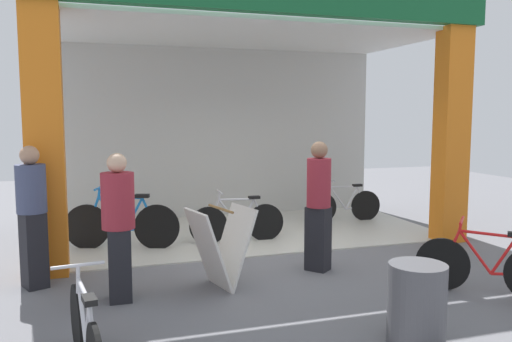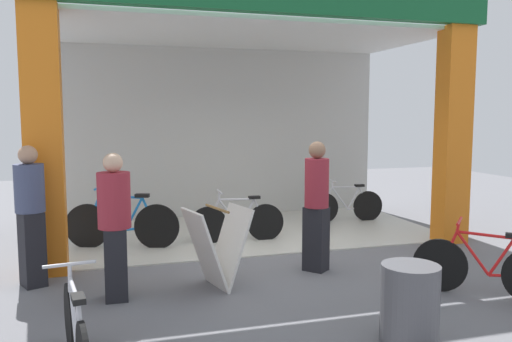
{
  "view_description": "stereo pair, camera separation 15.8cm",
  "coord_description": "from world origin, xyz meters",
  "px_view_note": "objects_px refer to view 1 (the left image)",
  "views": [
    {
      "loc": [
        -2.44,
        -6.88,
        2.02
      ],
      "look_at": [
        0.0,
        0.8,
        1.15
      ],
      "focal_mm": 36.32,
      "sensor_mm": 36.0,
      "label": 1
    },
    {
      "loc": [
        -2.29,
        -6.93,
        2.02
      ],
      "look_at": [
        0.0,
        0.8,
        1.15
      ],
      "focal_mm": 36.32,
      "sensor_mm": 36.0,
      "label": 2
    }
  ],
  "objects_px": {
    "bicycle_inside_2": "(344,205)",
    "bicycle_parked_1": "(85,336)",
    "sandwich_board_sign": "(221,248)",
    "pedestrian_0": "(32,215)",
    "bicycle_parked_0": "(487,266)",
    "bicycle_inside_0": "(238,222)",
    "pedestrian_3": "(319,205)",
    "trash_bin": "(417,304)",
    "pedestrian_1": "(118,225)",
    "bicycle_inside_1": "(122,224)"
  },
  "relations": [
    {
      "from": "sandwich_board_sign",
      "to": "bicycle_parked_1",
      "type": "bearing_deg",
      "value": -130.63
    },
    {
      "from": "bicycle_inside_1",
      "to": "bicycle_inside_2",
      "type": "height_order",
      "value": "bicycle_inside_1"
    },
    {
      "from": "bicycle_inside_0",
      "to": "pedestrian_3",
      "type": "xyz_separation_m",
      "value": [
        0.61,
        -1.72,
        0.53
      ]
    },
    {
      "from": "pedestrian_3",
      "to": "bicycle_parked_1",
      "type": "bearing_deg",
      "value": -144.74
    },
    {
      "from": "bicycle_parked_1",
      "to": "pedestrian_3",
      "type": "bearing_deg",
      "value": 35.26
    },
    {
      "from": "bicycle_parked_1",
      "to": "pedestrian_3",
      "type": "height_order",
      "value": "pedestrian_3"
    },
    {
      "from": "bicycle_inside_2",
      "to": "sandwich_board_sign",
      "type": "height_order",
      "value": "sandwich_board_sign"
    },
    {
      "from": "sandwich_board_sign",
      "to": "pedestrian_0",
      "type": "xyz_separation_m",
      "value": [
        -2.09,
        0.67,
        0.39
      ]
    },
    {
      "from": "sandwich_board_sign",
      "to": "bicycle_parked_0",
      "type": "bearing_deg",
      "value": -23.19
    },
    {
      "from": "bicycle_inside_2",
      "to": "pedestrian_3",
      "type": "height_order",
      "value": "pedestrian_3"
    },
    {
      "from": "bicycle_inside_1",
      "to": "trash_bin",
      "type": "distance_m",
      "value": 4.73
    },
    {
      "from": "bicycle_inside_2",
      "to": "trash_bin",
      "type": "xyz_separation_m",
      "value": [
        -1.82,
        -4.93,
        0.04
      ]
    },
    {
      "from": "bicycle_inside_0",
      "to": "pedestrian_1",
      "type": "xyz_separation_m",
      "value": [
        -1.92,
        -2.07,
        0.5
      ]
    },
    {
      "from": "pedestrian_0",
      "to": "pedestrian_1",
      "type": "bearing_deg",
      "value": -38.03
    },
    {
      "from": "bicycle_inside_0",
      "to": "bicycle_inside_2",
      "type": "distance_m",
      "value": 2.53
    },
    {
      "from": "bicycle_parked_1",
      "to": "trash_bin",
      "type": "distance_m",
      "value": 2.8
    },
    {
      "from": "pedestrian_3",
      "to": "trash_bin",
      "type": "distance_m",
      "value": 2.33
    },
    {
      "from": "pedestrian_1",
      "to": "bicycle_inside_2",
      "type": "bearing_deg",
      "value": 35.08
    },
    {
      "from": "bicycle_inside_0",
      "to": "pedestrian_0",
      "type": "relative_size",
      "value": 0.91
    },
    {
      "from": "trash_bin",
      "to": "sandwich_board_sign",
      "type": "bearing_deg",
      "value": 123.03
    },
    {
      "from": "bicycle_parked_0",
      "to": "trash_bin",
      "type": "relative_size",
      "value": 1.6
    },
    {
      "from": "bicycle_parked_0",
      "to": "pedestrian_1",
      "type": "xyz_separation_m",
      "value": [
        -3.93,
        1.12,
        0.5
      ]
    },
    {
      "from": "bicycle_parked_1",
      "to": "bicycle_inside_0",
      "type": "bearing_deg",
      "value": 58.95
    },
    {
      "from": "pedestrian_0",
      "to": "trash_bin",
      "type": "relative_size",
      "value": 2.32
    },
    {
      "from": "bicycle_inside_2",
      "to": "trash_bin",
      "type": "height_order",
      "value": "bicycle_inside_2"
    },
    {
      "from": "bicycle_inside_2",
      "to": "pedestrian_0",
      "type": "bearing_deg",
      "value": -156.48
    },
    {
      "from": "bicycle_inside_0",
      "to": "sandwich_board_sign",
      "type": "relative_size",
      "value": 1.59
    },
    {
      "from": "pedestrian_0",
      "to": "pedestrian_1",
      "type": "height_order",
      "value": "pedestrian_0"
    },
    {
      "from": "bicycle_inside_2",
      "to": "trash_bin",
      "type": "distance_m",
      "value": 5.26
    },
    {
      "from": "bicycle_parked_1",
      "to": "pedestrian_0",
      "type": "distance_m",
      "value": 2.54
    },
    {
      "from": "pedestrian_1",
      "to": "bicycle_inside_0",
      "type": "bearing_deg",
      "value": 47.2
    },
    {
      "from": "pedestrian_1",
      "to": "trash_bin",
      "type": "xyz_separation_m",
      "value": [
        2.45,
        -1.93,
        -0.48
      ]
    },
    {
      "from": "pedestrian_1",
      "to": "bicycle_parked_0",
      "type": "bearing_deg",
      "value": -15.96
    },
    {
      "from": "sandwich_board_sign",
      "to": "pedestrian_0",
      "type": "bearing_deg",
      "value": 162.28
    },
    {
      "from": "bicycle_parked_0",
      "to": "trash_bin",
      "type": "distance_m",
      "value": 1.68
    },
    {
      "from": "sandwich_board_sign",
      "to": "trash_bin",
      "type": "bearing_deg",
      "value": -56.97
    },
    {
      "from": "pedestrian_3",
      "to": "bicycle_inside_0",
      "type": "bearing_deg",
      "value": 109.56
    },
    {
      "from": "bicycle_parked_0",
      "to": "bicycle_inside_2",
      "type": "bearing_deg",
      "value": 85.24
    },
    {
      "from": "bicycle_inside_2",
      "to": "trash_bin",
      "type": "bearing_deg",
      "value": -110.29
    },
    {
      "from": "bicycle_parked_0",
      "to": "bicycle_inside_0",
      "type": "bearing_deg",
      "value": 122.21
    },
    {
      "from": "bicycle_parked_1",
      "to": "sandwich_board_sign",
      "type": "bearing_deg",
      "value": 49.37
    },
    {
      "from": "bicycle_inside_2",
      "to": "bicycle_parked_1",
      "type": "height_order",
      "value": "bicycle_parked_1"
    },
    {
      "from": "bicycle_inside_0",
      "to": "pedestrian_1",
      "type": "bearing_deg",
      "value": -132.8
    },
    {
      "from": "bicycle_inside_0",
      "to": "trash_bin",
      "type": "distance_m",
      "value": 4.03
    },
    {
      "from": "bicycle_inside_1",
      "to": "pedestrian_0",
      "type": "bearing_deg",
      "value": -126.54
    },
    {
      "from": "sandwich_board_sign",
      "to": "pedestrian_0",
      "type": "height_order",
      "value": "pedestrian_0"
    },
    {
      "from": "bicycle_inside_1",
      "to": "bicycle_parked_1",
      "type": "height_order",
      "value": "bicycle_inside_1"
    },
    {
      "from": "bicycle_inside_0",
      "to": "trash_bin",
      "type": "xyz_separation_m",
      "value": [
        0.53,
        -4.0,
        0.02
      ]
    },
    {
      "from": "bicycle_inside_1",
      "to": "bicycle_inside_2",
      "type": "bearing_deg",
      "value": 11.0
    },
    {
      "from": "bicycle_parked_1",
      "to": "pedestrian_1",
      "type": "relative_size",
      "value": 0.93
    }
  ]
}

